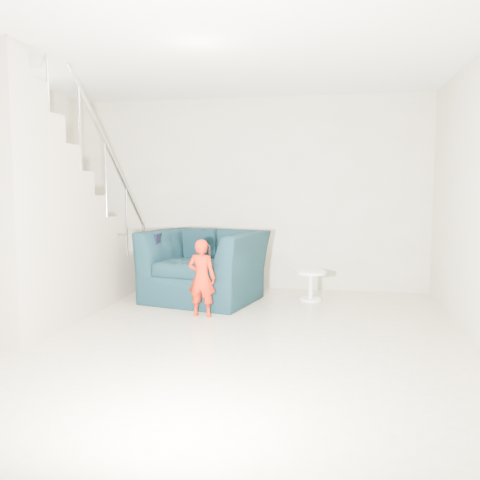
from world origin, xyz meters
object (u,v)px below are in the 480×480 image
(toddler, at_px, (202,278))
(side_table, at_px, (311,281))
(staircase, at_px, (34,233))
(armchair, at_px, (204,266))

(toddler, relative_size, side_table, 2.27)
(toddler, xyz_separation_m, staircase, (-1.75, -0.46, 0.51))
(side_table, bearing_deg, armchair, -170.96)
(armchair, height_order, toddler, armchair)
(toddler, bearing_deg, staircase, 19.61)
(toddler, xyz_separation_m, side_table, (1.17, 1.02, -0.18))
(toddler, bearing_deg, side_table, -133.92)
(armchair, height_order, side_table, armchair)
(toddler, distance_m, side_table, 1.56)
(toddler, bearing_deg, armchair, -72.92)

